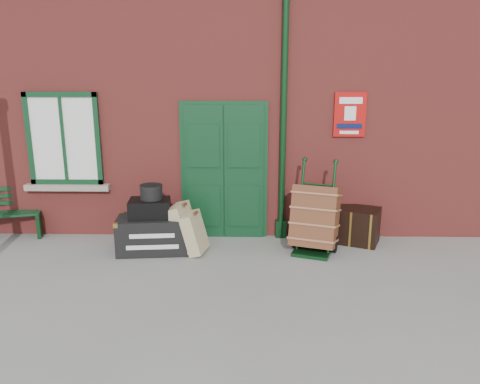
{
  "coord_description": "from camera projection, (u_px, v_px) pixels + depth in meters",
  "views": [
    {
      "loc": [
        0.13,
        -6.02,
        2.72
      ],
      "look_at": [
        -0.02,
        0.6,
        1.0
      ],
      "focal_mm": 35.0,
      "sensor_mm": 36.0,
      "label": 1
    }
  ],
  "objects": [
    {
      "name": "ground",
      "position": [
        240.0,
        272.0,
        6.51
      ],
      "size": [
        80.0,
        80.0,
        0.0
      ],
      "primitive_type": "plane",
      "color": "gray",
      "rests_on": "ground"
    },
    {
      "name": "station_building",
      "position": [
        244.0,
        100.0,
        9.35
      ],
      "size": [
        10.3,
        4.3,
        4.36
      ],
      "color": "#9B3632",
      "rests_on": "ground"
    },
    {
      "name": "houdini_trunk",
      "position": [
        154.0,
        234.0,
        7.22
      ],
      "size": [
        1.16,
        0.72,
        0.55
      ],
      "primitive_type": "cube",
      "rotation": [
        0.0,
        0.0,
        0.1
      ],
      "color": "black",
      "rests_on": "ground"
    },
    {
      "name": "strongbox",
      "position": [
        150.0,
        208.0,
        7.12
      ],
      "size": [
        0.65,
        0.5,
        0.28
      ],
      "primitive_type": "cube",
      "rotation": [
        0.0,
        0.0,
        0.1
      ],
      "color": "black",
      "rests_on": "houdini_trunk"
    },
    {
      "name": "hatbox",
      "position": [
        151.0,
        192.0,
        7.08
      ],
      "size": [
        0.36,
        0.36,
        0.22
      ],
      "primitive_type": "cylinder",
      "rotation": [
        0.0,
        0.0,
        0.1
      ],
      "color": "black",
      "rests_on": "strongbox"
    },
    {
      "name": "suitcase_back",
      "position": [
        184.0,
        227.0,
        7.22
      ],
      "size": [
        0.49,
        0.59,
        0.75
      ],
      "primitive_type": "cube",
      "rotation": [
        0.0,
        -0.26,
        -0.22
      ],
      "color": "tan",
      "rests_on": "ground"
    },
    {
      "name": "suitcase_front",
      "position": [
        195.0,
        233.0,
        7.13
      ],
      "size": [
        0.43,
        0.53,
        0.65
      ],
      "primitive_type": "cube",
      "rotation": [
        0.0,
        -0.27,
        -0.22
      ],
      "color": "tan",
      "rests_on": "ground"
    },
    {
      "name": "porter_trolley",
      "position": [
        315.0,
        218.0,
        7.16
      ],
      "size": [
        0.87,
        0.9,
        1.39
      ],
      "rotation": [
        0.0,
        0.0,
        -0.32
      ],
      "color": "black",
      "rests_on": "ground"
    },
    {
      "name": "dark_trunk",
      "position": [
        353.0,
        225.0,
        7.61
      ],
      "size": [
        0.93,
        0.79,
        0.57
      ],
      "primitive_type": "cube",
      "rotation": [
        0.0,
        0.0,
        -0.4
      ],
      "color": "black",
      "rests_on": "ground"
    }
  ]
}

